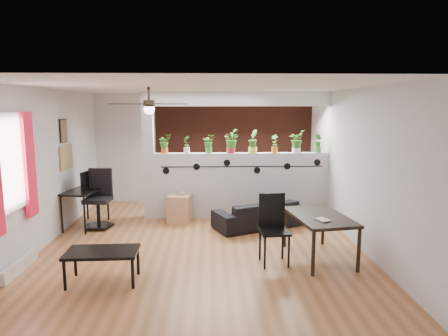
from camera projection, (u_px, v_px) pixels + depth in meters
room_shell at (201, 167)px, 6.70m from camera, size 6.30×7.10×2.90m
partition_wall at (242, 185)px, 8.31m from camera, size 3.60×0.18×1.35m
ceiling_header at (242, 99)px, 8.03m from camera, size 3.60×0.18×0.30m
pier_column at (149, 156)px, 8.14m from camera, size 0.22×0.20×2.60m
brick_panel at (237, 148)px, 9.66m from camera, size 3.90×0.05×2.60m
vine_decal at (242, 167)px, 8.15m from camera, size 3.31×0.01×0.30m
window_assembly at (10, 166)px, 5.40m from camera, size 0.09×1.30×1.55m
baseboard_heater at (20, 265)px, 5.62m from camera, size 0.08×1.00×0.18m
corkboard at (66, 157)px, 7.54m from camera, size 0.03×0.60×0.45m
framed_art at (63, 131)px, 7.41m from camera, size 0.03×0.34×0.44m
ceiling_fan at (149, 106)px, 6.22m from camera, size 1.19×1.19×0.43m
potted_plant_0 at (164, 143)px, 8.11m from camera, size 0.25×0.24×0.39m
potted_plant_1 at (187, 144)px, 8.13m from camera, size 0.22×0.22×0.36m
potted_plant_2 at (209, 143)px, 8.15m from camera, size 0.20×0.17×0.38m
potted_plant_3 at (231, 141)px, 8.15m from camera, size 0.24×0.28×0.48m
potted_plant_4 at (253, 141)px, 8.17m from camera, size 0.25×0.29×0.48m
potted_plant_5 at (275, 143)px, 8.19m from camera, size 0.23×0.22×0.38m
potted_plant_6 at (297, 141)px, 8.20m from camera, size 0.30×0.31×0.47m
potted_plant_7 at (318, 143)px, 8.22m from camera, size 0.20×0.23×0.39m
sofa at (260, 214)px, 7.67m from camera, size 1.80×1.27×0.49m
cube_shelf at (180, 208)px, 7.99m from camera, size 0.51×0.47×0.55m
cup at (182, 193)px, 7.94m from camera, size 0.13×0.13×0.09m
computer_desk at (85, 193)px, 7.63m from camera, size 0.72×1.10×0.73m
monitor at (87, 183)px, 7.76m from camera, size 0.33×0.14×0.19m
office_chair at (99, 202)px, 7.62m from camera, size 0.57×0.57×1.10m
dining_table at (319, 220)px, 6.02m from camera, size 0.94×1.34×0.68m
book at (318, 220)px, 5.70m from camera, size 0.23×0.26×0.02m
folding_chair at (273, 222)px, 5.91m from camera, size 0.44×0.44×1.03m
coffee_table at (102, 254)px, 5.24m from camera, size 0.94×0.54×0.43m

